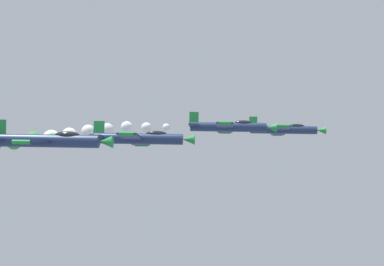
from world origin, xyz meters
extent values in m
cylinder|color=navy|center=(-14.48, 11.55, 60.07)|extent=(1.41, 9.00, 1.41)
cone|color=#1E8438|center=(-14.48, 16.65, 60.07)|extent=(1.34, 1.20, 1.34)
cube|color=navy|center=(-14.44, 11.15, 59.98)|extent=(8.72, 1.90, 3.27)
cylinder|color=#1E8438|center=(-18.78, 11.15, 58.43)|extent=(0.46, 1.40, 0.46)
cylinder|color=#1E8438|center=(-10.11, 11.15, 61.53)|extent=(0.46, 1.40, 0.46)
cube|color=navy|center=(-14.49, 7.55, 60.12)|extent=(3.64, 1.20, 1.45)
cube|color=#1E8438|center=(-14.80, 7.45, 60.98)|extent=(0.67, 1.10, 1.55)
ellipsoid|color=black|center=(-14.64, 13.35, 60.54)|extent=(0.99, 2.20, 0.93)
cylinder|color=navy|center=(-4.63, 4.01, 62.41)|extent=(1.40, 9.00, 1.40)
cone|color=#1E8438|center=(-4.63, 9.11, 62.41)|extent=(1.33, 1.20, 1.33)
cube|color=navy|center=(-4.60, 3.61, 62.32)|extent=(8.76, 1.90, 3.15)
cylinder|color=#1E8438|center=(-8.95, 3.61, 60.83)|extent=(0.46, 1.40, 0.46)
cylinder|color=#1E8438|center=(-0.25, 3.61, 63.81)|extent=(0.46, 1.40, 0.46)
cube|color=navy|center=(-4.65, 0.01, 62.46)|extent=(3.65, 1.20, 1.40)
cube|color=#1E8438|center=(-4.95, -0.09, 63.32)|extent=(0.65, 1.10, 1.56)
ellipsoid|color=black|center=(-4.79, 5.81, 62.88)|extent=(0.98, 2.20, 0.92)
sphere|color=white|center=(-4.53, -3.38, 62.30)|extent=(0.88, 0.88, 0.88)
sphere|color=white|center=(-4.59, -5.77, 62.22)|extent=(1.23, 1.23, 1.23)
sphere|color=white|center=(-4.65, -8.15, 62.23)|extent=(1.42, 1.42, 1.42)
sphere|color=white|center=(-4.69, -10.54, 61.87)|extent=(1.56, 1.56, 1.56)
sphere|color=white|center=(-4.85, -12.93, 61.59)|extent=(1.65, 1.65, 1.65)
sphere|color=white|center=(-4.96, -15.32, 61.05)|extent=(1.87, 1.87, 1.87)
sphere|color=white|center=(-5.34, -17.71, 60.50)|extent=(2.19, 2.19, 2.19)
cylinder|color=navy|center=(5.50, -5.07, 63.21)|extent=(1.41, 9.00, 1.41)
cone|color=#1E8438|center=(5.50, 0.03, 63.21)|extent=(1.34, 1.20, 1.34)
cube|color=navy|center=(5.54, -5.47, 63.11)|extent=(8.70, 1.90, 3.34)
cylinder|color=#1E8438|center=(1.22, -5.47, 61.52)|extent=(0.46, 1.40, 0.46)
cylinder|color=#1E8438|center=(9.86, -5.47, 64.70)|extent=(0.46, 1.40, 0.46)
cube|color=navy|center=(5.49, -9.07, 63.25)|extent=(3.63, 1.20, 1.48)
cube|color=#1E8438|center=(5.17, -9.17, 64.11)|extent=(0.68, 1.10, 1.55)
ellipsoid|color=black|center=(5.33, -3.27, 63.67)|extent=(0.99, 2.20, 0.93)
sphere|color=green|center=(5.42, -11.98, 63.14)|extent=(0.96, 0.96, 0.96)
sphere|color=green|center=(5.70, -13.89, 63.14)|extent=(1.13, 1.13, 1.13)
sphere|color=green|center=(5.89, -15.80, 63.13)|extent=(1.45, 1.45, 1.45)
sphere|color=green|center=(6.17, -17.71, 62.86)|extent=(1.61, 1.61, 1.61)
cylinder|color=navy|center=(14.60, -11.44, 65.04)|extent=(1.33, 9.00, 1.33)
cone|color=#1E8438|center=(14.60, -6.34, 65.04)|extent=(1.26, 1.20, 1.26)
cube|color=navy|center=(14.62, -11.84, 64.94)|extent=(8.99, 1.90, 2.31)
cylinder|color=#1E8438|center=(10.14, -11.84, 63.87)|extent=(0.43, 1.40, 0.43)
cylinder|color=#1E8438|center=(19.09, -11.84, 66.01)|extent=(0.43, 1.40, 0.43)
cube|color=navy|center=(14.58, -15.44, 65.08)|extent=(3.74, 1.20, 1.06)
ellipsoid|color=black|center=(14.48, -9.64, 65.52)|extent=(0.94, 2.20, 0.87)
camera|label=1|loc=(58.51, 3.82, 75.66)|focal=50.85mm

